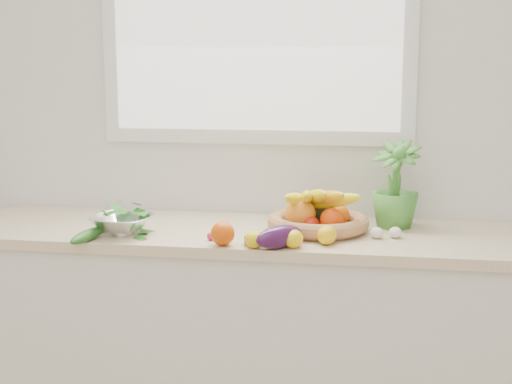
% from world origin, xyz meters
% --- Properties ---
extents(back_wall, '(4.50, 0.02, 2.70)m').
position_xyz_m(back_wall, '(0.00, 2.25, 1.35)').
color(back_wall, white).
rests_on(back_wall, ground).
extents(counter_cabinet, '(2.20, 0.58, 0.86)m').
position_xyz_m(counter_cabinet, '(0.00, 1.95, 0.43)').
color(counter_cabinet, silver).
rests_on(counter_cabinet, ground).
extents(countertop, '(2.24, 0.62, 0.04)m').
position_xyz_m(countertop, '(0.00, 1.95, 0.88)').
color(countertop, beige).
rests_on(countertop, counter_cabinet).
extents(window_frame, '(1.30, 0.03, 1.10)m').
position_xyz_m(window_frame, '(0.00, 2.23, 1.75)').
color(window_frame, white).
rests_on(window_frame, back_wall).
extents(window_pane, '(1.18, 0.01, 0.98)m').
position_xyz_m(window_pane, '(0.00, 2.21, 1.75)').
color(window_pane, white).
rests_on(window_pane, window_frame).
extents(orange_loose, '(0.10, 0.10, 0.09)m').
position_xyz_m(orange_loose, '(-0.03, 1.69, 0.94)').
color(orange_loose, '#DD4D06').
rests_on(orange_loose, countertop).
extents(lemon_a, '(0.08, 0.10, 0.07)m').
position_xyz_m(lemon_a, '(0.33, 1.76, 0.93)').
color(lemon_a, yellow).
rests_on(lemon_a, countertop).
extents(lemon_b, '(0.09, 0.10, 0.06)m').
position_xyz_m(lemon_b, '(0.22, 1.69, 0.93)').
color(lemon_b, yellow).
rests_on(lemon_b, countertop).
extents(lemon_c, '(0.09, 0.09, 0.06)m').
position_xyz_m(lemon_c, '(0.08, 1.67, 0.93)').
color(lemon_c, yellow).
rests_on(lemon_c, countertop).
extents(apple, '(0.07, 0.07, 0.07)m').
position_xyz_m(apple, '(0.26, 1.90, 0.93)').
color(apple, red).
rests_on(apple, countertop).
extents(ginger, '(0.12, 0.07, 0.04)m').
position_xyz_m(ginger, '(0.10, 1.72, 0.92)').
color(ginger, tan).
rests_on(ginger, countertop).
extents(garlic_a, '(0.07, 0.07, 0.04)m').
position_xyz_m(garlic_a, '(0.51, 1.88, 0.92)').
color(garlic_a, white).
rests_on(garlic_a, countertop).
extents(garlic_b, '(0.07, 0.07, 0.05)m').
position_xyz_m(garlic_b, '(0.16, 1.88, 0.92)').
color(garlic_b, beige).
rests_on(garlic_b, countertop).
extents(garlic_c, '(0.06, 0.06, 0.04)m').
position_xyz_m(garlic_c, '(0.57, 1.90, 0.92)').
color(garlic_c, white).
rests_on(garlic_c, countertop).
extents(eggplant, '(0.19, 0.20, 0.08)m').
position_xyz_m(eggplant, '(0.17, 1.68, 0.94)').
color(eggplant, '#38103C').
rests_on(eggplant, countertop).
extents(cucumber, '(0.08, 0.23, 0.04)m').
position_xyz_m(cucumber, '(-0.52, 1.67, 0.92)').
color(cucumber, '#1E5418').
rests_on(cucumber, countertop).
extents(radish, '(0.03, 0.03, 0.03)m').
position_xyz_m(radish, '(-0.09, 1.75, 0.91)').
color(radish, '#D71A4A').
rests_on(radish, countertop).
extents(potted_herb, '(0.24, 0.24, 0.34)m').
position_xyz_m(potted_herb, '(0.57, 2.08, 1.07)').
color(potted_herb, '#499636').
rests_on(potted_herb, countertop).
extents(fruit_basket, '(0.50, 0.50, 0.19)m').
position_xyz_m(fruit_basket, '(0.28, 1.96, 0.95)').
color(fruit_basket, '#AB744C').
rests_on(fruit_basket, countertop).
extents(colander_with_spinach, '(0.26, 0.26, 0.12)m').
position_xyz_m(colander_with_spinach, '(-0.43, 1.79, 0.96)').
color(colander_with_spinach, white).
rests_on(colander_with_spinach, countertop).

